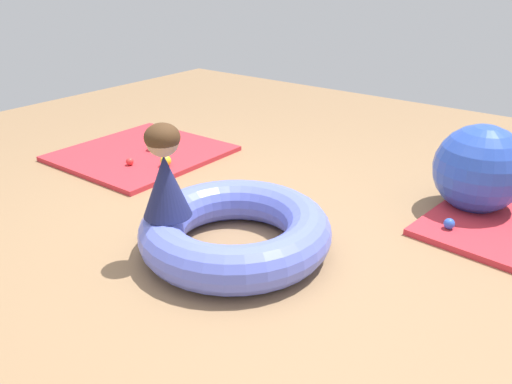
{
  "coord_description": "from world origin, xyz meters",
  "views": [
    {
      "loc": [
        1.84,
        -2.11,
        1.57
      ],
      "look_at": [
        0.12,
        0.13,
        0.31
      ],
      "focal_mm": 36.36,
      "sensor_mm": 36.0,
      "label": 1
    }
  ],
  "objects_px": {
    "child_in_navy": "(165,172)",
    "play_ball_orange": "(485,205)",
    "play_ball_pink_second": "(171,133)",
    "play_ball_red": "(130,162)",
    "play_ball_pink": "(154,144)",
    "play_ball_yellow": "(166,161)",
    "play_ball_blue": "(449,224)",
    "exercise_ball_large": "(479,169)",
    "play_ball_teal": "(167,136)",
    "inflatable_cushion": "(235,231)"
  },
  "relations": [
    {
      "from": "play_ball_pink",
      "to": "play_ball_red",
      "type": "height_order",
      "value": "play_ball_pink"
    },
    {
      "from": "inflatable_cushion",
      "to": "play_ball_yellow",
      "type": "distance_m",
      "value": 1.42
    },
    {
      "from": "play_ball_pink",
      "to": "play_ball_pink_second",
      "type": "distance_m",
      "value": 0.4
    },
    {
      "from": "child_in_navy",
      "to": "play_ball_yellow",
      "type": "height_order",
      "value": "child_in_navy"
    },
    {
      "from": "play_ball_orange",
      "to": "play_ball_pink_second",
      "type": "height_order",
      "value": "play_ball_orange"
    },
    {
      "from": "play_ball_blue",
      "to": "play_ball_red",
      "type": "height_order",
      "value": "play_ball_blue"
    },
    {
      "from": "play_ball_orange",
      "to": "play_ball_teal",
      "type": "xyz_separation_m",
      "value": [
        -2.79,
        -0.26,
        0.0
      ]
    },
    {
      "from": "play_ball_yellow",
      "to": "play_ball_blue",
      "type": "height_order",
      "value": "play_ball_yellow"
    },
    {
      "from": "play_ball_blue",
      "to": "child_in_navy",
      "type": "bearing_deg",
      "value": -134.02
    },
    {
      "from": "play_ball_yellow",
      "to": "play_ball_red",
      "type": "bearing_deg",
      "value": -146.58
    },
    {
      "from": "play_ball_pink_second",
      "to": "exercise_ball_large",
      "type": "xyz_separation_m",
      "value": [
        2.75,
        0.2,
        0.23
      ]
    },
    {
      "from": "child_in_navy",
      "to": "play_ball_yellow",
      "type": "distance_m",
      "value": 1.43
    },
    {
      "from": "play_ball_red",
      "to": "play_ball_pink_second",
      "type": "bearing_deg",
      "value": 111.18
    },
    {
      "from": "child_in_navy",
      "to": "exercise_ball_large",
      "type": "xyz_separation_m",
      "value": [
        1.21,
        1.7,
        -0.22
      ]
    },
    {
      "from": "child_in_navy",
      "to": "play_ball_pink",
      "type": "relative_size",
      "value": 4.94
    },
    {
      "from": "inflatable_cushion",
      "to": "play_ball_orange",
      "type": "bearing_deg",
      "value": 53.11
    },
    {
      "from": "play_ball_pink_second",
      "to": "play_ball_red",
      "type": "bearing_deg",
      "value": -68.82
    },
    {
      "from": "play_ball_pink",
      "to": "play_ball_pink_second",
      "type": "height_order",
      "value": "play_ball_pink"
    },
    {
      "from": "play_ball_red",
      "to": "exercise_ball_large",
      "type": "distance_m",
      "value": 2.65
    },
    {
      "from": "inflatable_cushion",
      "to": "play_ball_teal",
      "type": "relative_size",
      "value": 13.68
    },
    {
      "from": "play_ball_blue",
      "to": "play_ball_teal",
      "type": "xyz_separation_m",
      "value": [
        -2.69,
        0.16,
        0.01
      ]
    },
    {
      "from": "play_ball_yellow",
      "to": "play_ball_red",
      "type": "distance_m",
      "value": 0.3
    },
    {
      "from": "play_ball_teal",
      "to": "play_ball_red",
      "type": "distance_m",
      "value": 0.69
    },
    {
      "from": "play_ball_yellow",
      "to": "play_ball_teal",
      "type": "distance_m",
      "value": 0.68
    },
    {
      "from": "play_ball_orange",
      "to": "exercise_ball_large",
      "type": "height_order",
      "value": "exercise_ball_large"
    },
    {
      "from": "play_ball_teal",
      "to": "exercise_ball_large",
      "type": "distance_m",
      "value": 2.73
    },
    {
      "from": "play_ball_orange",
      "to": "inflatable_cushion",
      "type": "bearing_deg",
      "value": -126.89
    },
    {
      "from": "play_ball_yellow",
      "to": "exercise_ball_large",
      "type": "xyz_separation_m",
      "value": [
        2.21,
        0.78,
        0.22
      ]
    },
    {
      "from": "play_ball_yellow",
      "to": "exercise_ball_large",
      "type": "bearing_deg",
      "value": 19.37
    },
    {
      "from": "play_ball_yellow",
      "to": "play_ball_pink_second",
      "type": "relative_size",
      "value": 1.39
    },
    {
      "from": "inflatable_cushion",
      "to": "play_ball_pink",
      "type": "bearing_deg",
      "value": 152.38
    },
    {
      "from": "play_ball_pink",
      "to": "child_in_navy",
      "type": "bearing_deg",
      "value": -39.38
    },
    {
      "from": "inflatable_cushion",
      "to": "play_ball_pink_second",
      "type": "distance_m",
      "value": 2.18
    },
    {
      "from": "child_in_navy",
      "to": "play_ball_pink",
      "type": "bearing_deg",
      "value": 135.78
    },
    {
      "from": "child_in_navy",
      "to": "play_ball_orange",
      "type": "xyz_separation_m",
      "value": [
        1.3,
        1.65,
        -0.45
      ]
    },
    {
      "from": "child_in_navy",
      "to": "play_ball_orange",
      "type": "distance_m",
      "value": 2.15
    },
    {
      "from": "play_ball_pink",
      "to": "play_ball_yellow",
      "type": "distance_m",
      "value": 0.43
    },
    {
      "from": "play_ball_pink",
      "to": "inflatable_cushion",
      "type": "bearing_deg",
      "value": -27.62
    },
    {
      "from": "play_ball_orange",
      "to": "play_ball_red",
      "type": "xyz_separation_m",
      "value": [
        -2.55,
        -0.9,
        -0.01
      ]
    },
    {
      "from": "play_ball_pink_second",
      "to": "play_ball_blue",
      "type": "bearing_deg",
      "value": -5.42
    },
    {
      "from": "inflatable_cushion",
      "to": "play_ball_pink",
      "type": "relative_size",
      "value": 10.4
    },
    {
      "from": "play_ball_blue",
      "to": "play_ball_red",
      "type": "distance_m",
      "value": 2.5
    },
    {
      "from": "child_in_navy",
      "to": "play_ball_teal",
      "type": "distance_m",
      "value": 2.09
    },
    {
      "from": "child_in_navy",
      "to": "play_ball_orange",
      "type": "height_order",
      "value": "child_in_navy"
    },
    {
      "from": "exercise_ball_large",
      "to": "play_ball_blue",
      "type": "bearing_deg",
      "value": -91.48
    },
    {
      "from": "child_in_navy",
      "to": "play_ball_teal",
      "type": "height_order",
      "value": "child_in_navy"
    },
    {
      "from": "child_in_navy",
      "to": "play_ball_yellow",
      "type": "xyz_separation_m",
      "value": [
        -1.01,
        0.92,
        -0.44
      ]
    },
    {
      "from": "play_ball_red",
      "to": "play_ball_pink_second",
      "type": "xyz_separation_m",
      "value": [
        -0.29,
        0.74,
        0.0
      ]
    },
    {
      "from": "play_ball_yellow",
      "to": "play_ball_blue",
      "type": "relative_size",
      "value": 1.31
    },
    {
      "from": "child_in_navy",
      "to": "play_ball_blue",
      "type": "relative_size",
      "value": 7.74
    }
  ]
}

